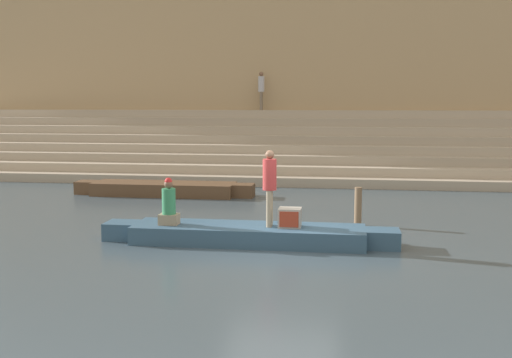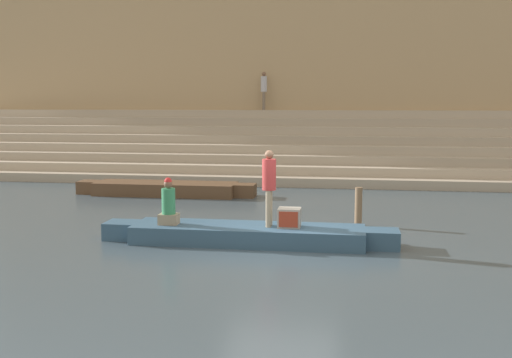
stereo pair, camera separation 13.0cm
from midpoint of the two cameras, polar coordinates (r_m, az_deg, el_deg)
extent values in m
plane|color=#3D4C56|center=(13.03, 2.22, -6.62)|extent=(120.00, 120.00, 0.00)
cube|color=tan|center=(24.94, 5.19, 0.47)|extent=(36.00, 5.78, 0.35)
cube|color=#B2A28D|center=(25.26, 5.25, 1.35)|extent=(36.00, 5.06, 0.35)
cube|color=tan|center=(25.59, 5.30, 2.21)|extent=(36.00, 4.34, 0.35)
cube|color=#B2A28D|center=(25.92, 5.35, 3.04)|extent=(36.00, 3.61, 0.35)
cube|color=tan|center=(26.25, 5.40, 3.86)|extent=(36.00, 2.89, 0.35)
cube|color=#B2A28D|center=(26.60, 5.45, 4.65)|extent=(36.00, 2.17, 0.35)
cube|color=tan|center=(26.94, 5.50, 5.42)|extent=(36.00, 1.45, 0.35)
cube|color=#B2A28D|center=(27.29, 5.55, 6.17)|extent=(36.00, 0.72, 0.35)
cube|color=tan|center=(28.30, 5.70, 10.82)|extent=(34.20, 1.20, 9.75)
cube|color=brown|center=(27.78, 5.52, 1.43)|extent=(34.20, 0.12, 0.60)
cube|color=#33516B|center=(13.46, -1.02, -5.30)|extent=(5.19, 1.25, 0.40)
cube|color=#993328|center=(13.42, -1.02, -4.57)|extent=(4.77, 1.15, 0.05)
cube|color=#33516B|center=(13.31, 11.70, -5.59)|extent=(0.73, 0.69, 0.40)
cube|color=#33516B|center=(14.23, -12.89, -4.79)|extent=(0.73, 0.69, 0.40)
cylinder|color=olive|center=(14.27, -3.64, -4.17)|extent=(2.71, 0.04, 0.04)
cylinder|color=gray|center=(13.35, 1.06, -2.73)|extent=(0.13, 0.13, 0.82)
cylinder|color=gray|center=(13.19, 0.97, -2.86)|extent=(0.13, 0.13, 0.82)
cylinder|color=#B23333|center=(13.16, 1.02, 0.43)|extent=(0.31, 0.31, 0.68)
sphere|color=brown|center=(13.11, 1.03, 2.33)|extent=(0.19, 0.19, 0.19)
cube|color=gray|center=(13.67, -8.55, -3.81)|extent=(0.43, 0.34, 0.24)
cylinder|color=#338456|center=(13.60, -8.58, -2.11)|extent=(0.31, 0.31, 0.58)
sphere|color=brown|center=(13.54, -8.61, -0.50)|extent=(0.19, 0.19, 0.19)
sphere|color=red|center=(13.54, -8.61, -0.21)|extent=(0.17, 0.17, 0.17)
cube|color=#9E998E|center=(13.25, 2.96, -3.69)|extent=(0.50, 0.43, 0.42)
cube|color=#99331E|center=(13.03, 2.87, -3.88)|extent=(0.42, 0.02, 0.34)
cube|color=brown|center=(20.55, -8.93, -0.93)|extent=(4.82, 1.31, 0.43)
cube|color=tan|center=(20.53, -8.95, -0.40)|extent=(4.43, 1.21, 0.05)
cube|color=brown|center=(19.92, -1.37, -1.11)|extent=(0.67, 0.72, 0.43)
cube|color=brown|center=(21.52, -15.93, -0.76)|extent=(0.67, 0.72, 0.43)
cylinder|color=brown|center=(15.49, 9.46, -2.60)|extent=(0.18, 0.18, 0.99)
cylinder|color=#756656|center=(27.60, 0.39, 7.44)|extent=(0.12, 0.12, 0.83)
cylinder|color=#756656|center=(27.44, 0.34, 7.45)|extent=(0.12, 0.12, 0.83)
cylinder|color=#B2B2BC|center=(27.53, 0.37, 9.04)|extent=(0.28, 0.28, 0.70)
sphere|color=brown|center=(27.55, 0.37, 9.97)|extent=(0.20, 0.20, 0.20)
camera|label=1|loc=(0.06, -90.26, -0.03)|focal=42.00mm
camera|label=2|loc=(0.06, 89.74, 0.03)|focal=42.00mm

